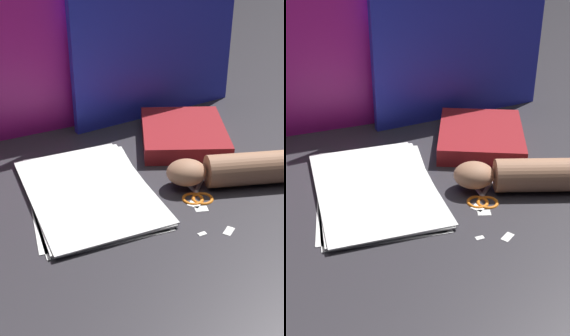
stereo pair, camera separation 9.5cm
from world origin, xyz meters
TOP-DOWN VIEW (x-y plane):
  - ground_plane at (0.00, 0.00)m, footprint 6.00×6.00m
  - backdrop_panel_left at (-0.19, 0.39)m, footprint 0.81×0.09m
  - backdrop_panel_center at (0.21, 0.39)m, footprint 0.50×0.10m
  - paper_stack at (-0.09, 0.05)m, footprint 0.27×0.38m
  - book_closed at (0.20, 0.20)m, footprint 0.28×0.31m
  - scissors at (0.12, -0.03)m, footprint 0.12×0.15m
  - hand_forearm at (0.21, -0.03)m, footprint 0.28×0.14m
  - paper_scrap_near at (0.09, -0.07)m, footprint 0.03×0.03m
  - paper_scrap_mid at (0.11, -0.17)m, footprint 0.03×0.03m
  - paper_scrap_far at (0.10, -0.09)m, footprint 0.03×0.02m
  - paper_scrap_side at (0.06, -0.16)m, footprint 0.02×0.01m

SIDE VIEW (x-z plane):
  - ground_plane at x=0.00m, z-range 0.00..0.00m
  - paper_scrap_far at x=0.10m, z-range 0.00..0.00m
  - paper_scrap_near at x=0.09m, z-range 0.00..0.00m
  - paper_scrap_mid at x=0.11m, z-range 0.00..0.00m
  - paper_scrap_side at x=0.06m, z-range 0.00..0.00m
  - scissors at x=0.12m, z-range 0.00..0.01m
  - paper_stack at x=-0.09m, z-range 0.00..0.01m
  - book_closed at x=0.20m, z-range 0.00..0.04m
  - hand_forearm at x=0.21m, z-range 0.00..0.07m
  - backdrop_panel_left at x=-0.19m, z-range 0.00..0.39m
  - backdrop_panel_center at x=0.21m, z-range 0.00..0.40m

